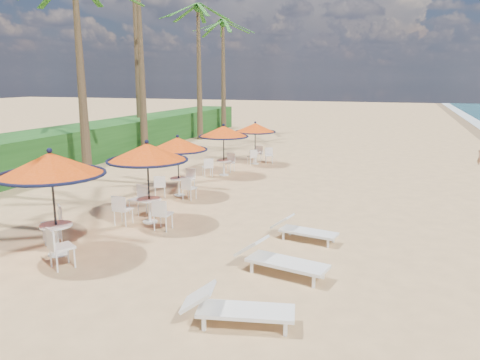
# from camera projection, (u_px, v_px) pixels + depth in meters

# --- Properties ---
(ground) EXTENTS (160.00, 160.00, 0.00)m
(ground) POSITION_uv_depth(u_px,v_px,m) (265.00, 294.00, 9.50)
(ground) COLOR tan
(ground) RESTS_ON ground
(scrub_hedge) EXTENTS (3.00, 40.00, 1.80)m
(scrub_hedge) POSITION_uv_depth(u_px,v_px,m) (70.00, 146.00, 23.76)
(scrub_hedge) COLOR #194716
(scrub_hedge) RESTS_ON ground
(station_0) EXTENTS (2.56, 2.56, 2.67)m
(station_0) POSITION_uv_depth(u_px,v_px,m) (51.00, 174.00, 11.18)
(station_0) COLOR black
(station_0) RESTS_ON ground
(station_1) EXTENTS (2.42, 2.42, 2.52)m
(station_1) POSITION_uv_depth(u_px,v_px,m) (146.00, 162.00, 13.81)
(station_1) COLOR black
(station_1) RESTS_ON ground
(station_2) EXTENTS (2.18, 2.22, 2.27)m
(station_2) POSITION_uv_depth(u_px,v_px,m) (178.00, 151.00, 17.09)
(station_2) COLOR black
(station_2) RESTS_ON ground
(station_3) EXTENTS (2.22, 2.22, 2.32)m
(station_3) POSITION_uv_depth(u_px,v_px,m) (223.00, 136.00, 20.73)
(station_3) COLOR black
(station_3) RESTS_ON ground
(station_4) EXTENTS (2.08, 2.08, 2.17)m
(station_4) POSITION_uv_depth(u_px,v_px,m) (256.00, 133.00, 23.53)
(station_4) COLOR black
(station_4) RESTS_ON ground
(lounger_near) EXTENTS (2.08, 1.02, 0.71)m
(lounger_near) POSITION_uv_depth(u_px,v_px,m) (234.00, 308.00, 8.22)
(lounger_near) COLOR white
(lounger_near) RESTS_ON ground
(lounger_mid) EXTENTS (2.19, 1.08, 0.75)m
(lounger_mid) POSITION_uv_depth(u_px,v_px,m) (278.00, 259.00, 10.39)
(lounger_mid) COLOR white
(lounger_mid) RESTS_ON ground
(lounger_far) EXTENTS (1.85, 0.87, 0.64)m
(lounger_far) POSITION_uv_depth(u_px,v_px,m) (302.00, 229.00, 12.58)
(lounger_far) COLOR white
(lounger_far) RESTS_ON ground
(palm_6) EXTENTS (5.00, 5.00, 9.18)m
(palm_6) POSITION_uv_depth(u_px,v_px,m) (198.00, 16.00, 31.62)
(palm_6) COLOR brown
(palm_6) RESTS_ON ground
(palm_7) EXTENTS (5.00, 5.00, 8.73)m
(palm_7) POSITION_uv_depth(u_px,v_px,m) (223.00, 30.00, 36.64)
(palm_7) COLOR brown
(palm_7) RESTS_ON ground
(person) EXTENTS (0.27, 0.34, 0.82)m
(person) POSITION_uv_depth(u_px,v_px,m) (480.00, 157.00, 23.48)
(person) COLOR #906349
(person) RESTS_ON ground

